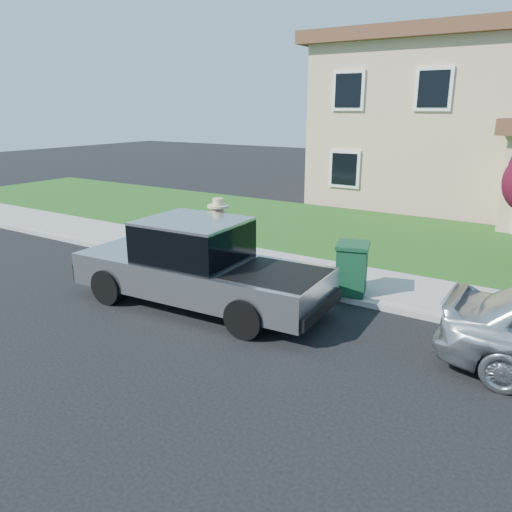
# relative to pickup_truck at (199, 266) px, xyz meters

# --- Properties ---
(ground) EXTENTS (80.00, 80.00, 0.00)m
(ground) POSITION_rel_pickup_truck_xyz_m (0.53, -1.07, -0.84)
(ground) COLOR black
(ground) RESTS_ON ground
(curb) EXTENTS (40.00, 0.20, 0.12)m
(curb) POSITION_rel_pickup_truck_xyz_m (1.53, 1.83, -0.78)
(curb) COLOR gray
(curb) RESTS_ON ground
(sidewalk) EXTENTS (40.00, 2.00, 0.15)m
(sidewalk) POSITION_rel_pickup_truck_xyz_m (1.53, 2.93, -0.77)
(sidewalk) COLOR gray
(sidewalk) RESTS_ON ground
(lawn) EXTENTS (40.00, 7.00, 0.10)m
(lawn) POSITION_rel_pickup_truck_xyz_m (1.53, 7.43, -0.79)
(lawn) COLOR #183F12
(lawn) RESTS_ON ground
(house) EXTENTS (14.00, 11.30, 6.85)m
(house) POSITION_rel_pickup_truck_xyz_m (1.84, 15.32, 2.32)
(house) COLOR tan
(house) RESTS_ON ground
(pickup_truck) EXTENTS (5.61, 2.24, 1.81)m
(pickup_truck) POSITION_rel_pickup_truck_xyz_m (0.00, 0.00, 0.00)
(pickup_truck) COLOR black
(pickup_truck) RESTS_ON ground
(woman) EXTENTS (0.70, 0.49, 2.03)m
(woman) POSITION_rel_pickup_truck_xyz_m (-0.40, 1.24, 0.12)
(woman) COLOR tan
(woman) RESTS_ON ground
(trash_bin) EXTENTS (0.85, 0.92, 1.09)m
(trash_bin) POSITION_rel_pickup_truck_xyz_m (2.52, 2.03, -0.14)
(trash_bin) COLOR #103B22
(trash_bin) RESTS_ON sidewalk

